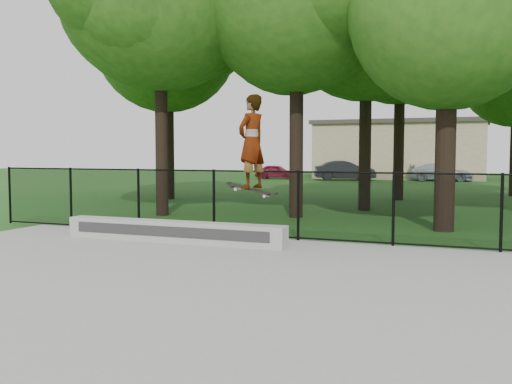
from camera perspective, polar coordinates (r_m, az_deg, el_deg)
ground at (r=7.04m, az=-10.54°, el=-12.12°), size 100.00×100.00×0.00m
concrete_slab at (r=7.03m, az=-10.54°, el=-11.89°), size 14.00×12.00×0.06m
grind_ledge at (r=12.14m, az=-8.35°, el=-3.93°), size 5.01×0.40×0.44m
car_a at (r=41.65m, az=2.07°, el=2.04°), size 3.16×1.52×1.05m
car_b at (r=39.96m, az=8.86°, el=2.14°), size 4.02×2.68×1.36m
car_c at (r=40.35m, az=18.02°, el=1.88°), size 3.76×1.71×1.18m
skater_airborne at (r=11.00m, az=-0.43°, el=4.92°), size 0.83×0.76×1.98m
chainlink_fence at (r=12.22m, az=4.25°, el=-1.34°), size 16.06×0.06×1.50m
tree_row at (r=20.10m, az=10.29°, el=17.62°), size 20.84×18.11×10.91m
distant_building at (r=44.08m, az=14.24°, el=4.16°), size 12.40×6.40×4.30m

